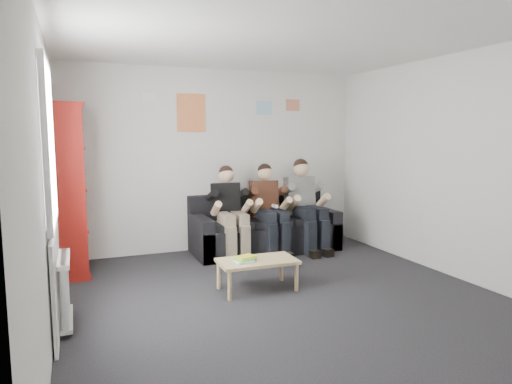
{
  "coord_description": "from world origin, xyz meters",
  "views": [
    {
      "loc": [
        -2.03,
        -4.12,
        1.73
      ],
      "look_at": [
        0.14,
        1.3,
        1.0
      ],
      "focal_mm": 32.0,
      "sensor_mm": 36.0,
      "label": 1
    }
  ],
  "objects_px": {
    "bookshelf": "(72,190)",
    "person_middle": "(269,209)",
    "person_right": "(306,206)",
    "coffee_table": "(257,263)",
    "person_left": "(230,212)",
    "sofa": "(264,231)"
  },
  "relations": [
    {
      "from": "bookshelf",
      "to": "person_middle",
      "type": "distance_m",
      "value": 2.69
    },
    {
      "from": "sofa",
      "to": "bookshelf",
      "type": "bearing_deg",
      "value": -177.51
    },
    {
      "from": "person_left",
      "to": "person_right",
      "type": "height_order",
      "value": "person_right"
    },
    {
      "from": "person_right",
      "to": "bookshelf",
      "type": "bearing_deg",
      "value": -175.54
    },
    {
      "from": "person_left",
      "to": "person_right",
      "type": "xyz_separation_m",
      "value": [
        1.2,
        -0.0,
        0.03
      ]
    },
    {
      "from": "coffee_table",
      "to": "person_middle",
      "type": "height_order",
      "value": "person_middle"
    },
    {
      "from": "sofa",
      "to": "bookshelf",
      "type": "distance_m",
      "value": 2.76
    },
    {
      "from": "sofa",
      "to": "bookshelf",
      "type": "height_order",
      "value": "bookshelf"
    },
    {
      "from": "sofa",
      "to": "person_left",
      "type": "distance_m",
      "value": 0.72
    },
    {
      "from": "person_middle",
      "to": "person_right",
      "type": "height_order",
      "value": "person_right"
    },
    {
      "from": "coffee_table",
      "to": "person_left",
      "type": "relative_size",
      "value": 0.67
    },
    {
      "from": "coffee_table",
      "to": "person_right",
      "type": "relative_size",
      "value": 0.63
    },
    {
      "from": "sofa",
      "to": "coffee_table",
      "type": "xyz_separation_m",
      "value": [
        -0.76,
        -1.62,
        0.01
      ]
    },
    {
      "from": "bookshelf",
      "to": "coffee_table",
      "type": "xyz_separation_m",
      "value": [
        1.89,
        -1.5,
        -0.75
      ]
    },
    {
      "from": "sofa",
      "to": "person_middle",
      "type": "bearing_deg",
      "value": -90.0
    },
    {
      "from": "person_right",
      "to": "person_left",
      "type": "bearing_deg",
      "value": -174.22
    },
    {
      "from": "coffee_table",
      "to": "person_middle",
      "type": "relative_size",
      "value": 0.66
    },
    {
      "from": "bookshelf",
      "to": "person_right",
      "type": "relative_size",
      "value": 1.54
    },
    {
      "from": "coffee_table",
      "to": "sofa",
      "type": "bearing_deg",
      "value": 64.73
    },
    {
      "from": "sofa",
      "to": "person_middle",
      "type": "distance_m",
      "value": 0.4
    },
    {
      "from": "person_left",
      "to": "person_right",
      "type": "relative_size",
      "value": 0.95
    },
    {
      "from": "bookshelf",
      "to": "person_middle",
      "type": "bearing_deg",
      "value": -5.39
    }
  ]
}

